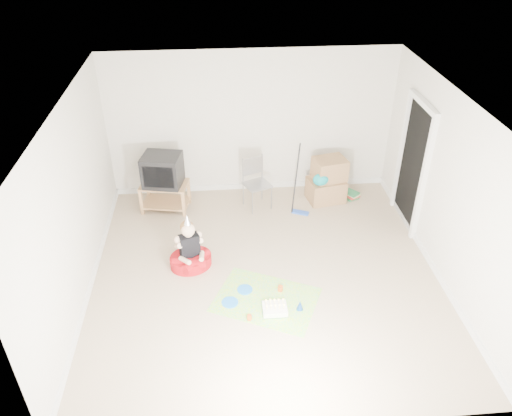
{
  "coord_description": "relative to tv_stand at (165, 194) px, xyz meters",
  "views": [
    {
      "loc": [
        -0.62,
        -5.58,
        4.78
      ],
      "look_at": [
        -0.1,
        0.4,
        0.9
      ],
      "focal_mm": 35.0,
      "sensor_mm": 36.0,
      "label": 1
    }
  ],
  "objects": [
    {
      "name": "blue_party_hat",
      "position": [
        1.94,
        -2.69,
        -0.22
      ],
      "size": [
        0.13,
        0.13,
        0.14
      ],
      "primitive_type": "cone",
      "rotation": [
        0.0,
        0.0,
        -0.84
      ],
      "color": "blue",
      "rests_on": "party_mat"
    },
    {
      "name": "book_pile",
      "position": [
        3.33,
        0.09,
        -0.23
      ],
      "size": [
        0.32,
        0.35,
        0.13
      ],
      "color": "#297C46",
      "rests_on": "ground"
    },
    {
      "name": "blue_plate_near",
      "position": [
        1.23,
        -2.24,
        -0.28
      ],
      "size": [
        0.25,
        0.25,
        0.01
      ],
      "primitive_type": "cylinder",
      "rotation": [
        0.0,
        0.0,
        -0.16
      ],
      "color": "blue",
      "rests_on": "party_mat"
    },
    {
      "name": "crt_tv",
      "position": [
        0.0,
        -0.0,
        0.47
      ],
      "size": [
        0.72,
        0.63,
        0.54
      ],
      "primitive_type": "cube",
      "rotation": [
        0.0,
        0.0,
        -0.2
      ],
      "color": "black",
      "rests_on": "tv_stand"
    },
    {
      "name": "orange_cup_far",
      "position": [
        1.25,
        -2.82,
        -0.25
      ],
      "size": [
        0.09,
        0.09,
        0.07
      ],
      "primitive_type": "cylinder",
      "rotation": [
        0.0,
        0.0,
        -0.46
      ],
      "color": "#CC4F16",
      "rests_on": "party_mat"
    },
    {
      "name": "ground",
      "position": [
        1.55,
        -1.92,
        -0.29
      ],
      "size": [
        5.0,
        5.0,
        0.0
      ],
      "primitive_type": "plane",
      "color": "tan",
      "rests_on": "ground"
    },
    {
      "name": "doorway_recess",
      "position": [
        4.03,
        -0.72,
        0.73
      ],
      "size": [
        0.02,
        0.9,
        2.05
      ],
      "primitive_type": "cube",
      "color": "black",
      "rests_on": "ground"
    },
    {
      "name": "party_mat",
      "position": [
        1.51,
        -2.46,
        -0.29
      ],
      "size": [
        1.64,
        1.46,
        0.01
      ],
      "primitive_type": "cube",
      "rotation": [
        0.0,
        0.0,
        -0.44
      ],
      "color": "#DD2E89",
      "rests_on": "ground"
    },
    {
      "name": "floor_mop",
      "position": [
        2.32,
        -0.37,
        -0.03
      ],
      "size": [
        0.31,
        0.37,
        1.18
      ],
      "color": "blue",
      "rests_on": "ground"
    },
    {
      "name": "cardboard_boxes",
      "position": [
        2.85,
        0.05,
        0.09
      ],
      "size": [
        0.71,
        0.6,
        0.8
      ],
      "color": "#9A714A",
      "rests_on": "ground"
    },
    {
      "name": "orange_cup_near",
      "position": [
        1.72,
        -2.3,
        -0.25
      ],
      "size": [
        0.09,
        0.09,
        0.08
      ],
      "primitive_type": "cylinder",
      "rotation": [
        0.0,
        0.0,
        -0.43
      ],
      "color": "#CC4F16",
      "rests_on": "party_mat"
    },
    {
      "name": "birthday_cake",
      "position": [
        1.6,
        -2.7,
        -0.25
      ],
      "size": [
        0.33,
        0.26,
        0.15
      ],
      "color": "white",
      "rests_on": "party_mat"
    },
    {
      "name": "seated_woman",
      "position": [
        0.46,
        -1.62,
        -0.1
      ],
      "size": [
        0.79,
        0.79,
        0.9
      ],
      "color": "#B41017",
      "rests_on": "ground"
    },
    {
      "name": "blue_plate_far",
      "position": [
        1.01,
        -2.48,
        -0.28
      ],
      "size": [
        0.31,
        0.31,
        0.01
      ],
      "primitive_type": "cylinder",
      "rotation": [
        0.0,
        0.0,
        -0.5
      ],
      "color": "blue",
      "rests_on": "party_mat"
    },
    {
      "name": "tv_stand",
      "position": [
        0.0,
        0.0,
        0.0
      ],
      "size": [
        0.87,
        0.63,
        0.5
      ],
      "color": "#AC7C4D",
      "rests_on": "ground"
    },
    {
      "name": "folding_chair",
      "position": [
        1.6,
        -0.08,
        0.15
      ],
      "size": [
        0.53,
        0.52,
        0.92
      ],
      "color": "#97979C",
      "rests_on": "ground"
    }
  ]
}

